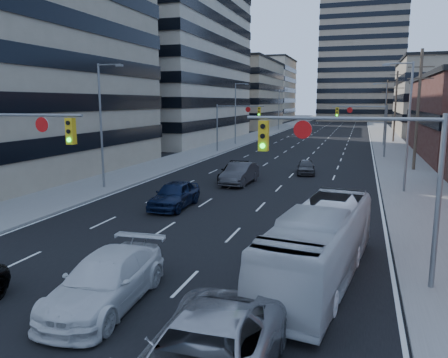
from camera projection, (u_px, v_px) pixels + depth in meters
name	position (u px, v px, depth m)	size (l,w,h in m)	color
road_surface	(337.00, 123.00, 132.37)	(18.00, 300.00, 0.02)	black
sidewalk_left	(299.00, 122.00, 135.77)	(5.00, 300.00, 0.15)	slate
sidewalk_right	(377.00, 123.00, 128.95)	(5.00, 300.00, 0.15)	slate
office_left_mid	(148.00, 55.00, 72.22)	(26.00, 34.00, 28.00)	#ADA089
office_left_far	(233.00, 95.00, 109.93)	(20.00, 30.00, 16.00)	gray
apartment_tower	(363.00, 32.00, 144.28)	(26.00, 26.00, 58.00)	gray
bg_block_left	(255.00, 91.00, 148.32)	(24.00, 24.00, 20.00)	#ADA089
signal_near_left	(8.00, 148.00, 19.30)	(6.59, 0.33, 6.00)	slate
signal_near_right	(359.00, 162.00, 14.88)	(6.59, 0.33, 6.00)	slate
signal_far_left	(235.00, 118.00, 54.11)	(6.09, 0.33, 6.00)	slate
signal_far_right	(365.00, 120.00, 49.55)	(6.09, 0.33, 6.00)	slate
utility_pole_block	(418.00, 108.00, 39.50)	(2.20, 0.28, 11.00)	#4C3D2D
utility_pole_midblock	(395.00, 105.00, 67.66)	(2.20, 0.28, 11.00)	#4C3D2D
utility_pole_distant	(386.00, 104.00, 95.82)	(2.20, 0.28, 11.00)	#4C3D2D
streetlight_left_near	(103.00, 120.00, 31.30)	(2.03, 0.22, 9.00)	slate
streetlight_left_mid	(236.00, 111.00, 64.15)	(2.03, 0.22, 9.00)	slate
streetlight_left_far	(280.00, 107.00, 97.01)	(2.03, 0.22, 9.00)	slate
streetlight_right_near	(406.00, 121.00, 29.86)	(2.03, 0.22, 9.00)	slate
streetlight_right_far	(384.00, 111.00, 62.71)	(2.03, 0.22, 9.00)	slate
white_van	(106.00, 281.00, 13.75)	(2.25, 5.53, 1.60)	silver
transit_bus	(320.00, 244.00, 15.57)	(2.26, 9.67, 2.69)	silver
sedan_blue	(175.00, 195.00, 26.40)	(1.91, 4.75, 1.62)	black
sedan_grey_center	(240.00, 174.00, 34.00)	(1.74, 5.00, 1.65)	#343437
sedan_black_far	(234.00, 172.00, 35.55)	(1.94, 4.77, 1.38)	black
sedan_grey_right	(306.00, 167.00, 38.74)	(1.52, 3.77, 1.29)	#363739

